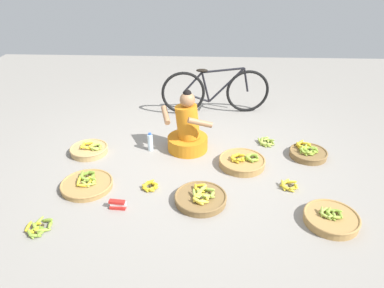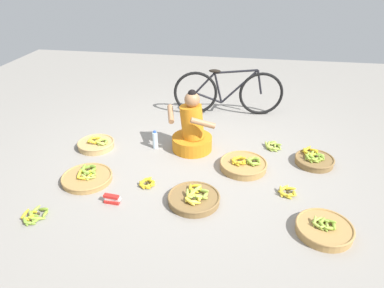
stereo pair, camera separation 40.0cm
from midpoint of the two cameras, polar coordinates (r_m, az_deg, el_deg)
ground_plane at (r=4.34m, az=-2.51°, el=-2.87°), size 10.00×10.00×0.00m
vendor_woman_front at (r=4.48m, az=-3.30°, el=2.02°), size 0.67×0.52×0.82m
bicycle_leaning at (r=5.56m, az=1.76°, el=8.52°), size 1.70×0.25×0.73m
banana_basket_front_center at (r=3.65m, az=-1.73°, el=-8.83°), size 0.54×0.54×0.16m
banana_basket_back_center at (r=3.58m, az=18.70°, el=-11.47°), size 0.52×0.52×0.15m
banana_basket_mid_left at (r=4.09m, az=-19.44°, el=-6.25°), size 0.57×0.57×0.14m
banana_basket_near_vendor at (r=4.24m, az=5.49°, el=-2.94°), size 0.56×0.56×0.16m
banana_basket_back_right at (r=4.59m, az=16.01°, el=-1.45°), size 0.47×0.47×0.15m
banana_basket_front_left at (r=4.74m, az=-18.70°, el=-0.92°), size 0.48×0.48×0.16m
loose_bananas_near_bicycle at (r=3.90m, az=-9.76°, el=-6.86°), size 0.21×0.21×0.09m
loose_bananas_back_left at (r=3.71m, az=-26.60°, el=-12.17°), size 0.26×0.28×0.09m
loose_bananas_mid_right at (r=3.95m, az=12.75°, el=-6.66°), size 0.22×0.23×0.09m
loose_bananas_front_right at (r=4.78m, az=9.60°, el=0.28°), size 0.24×0.25×0.09m
water_bottle at (r=4.58m, az=-9.29°, el=0.23°), size 0.07×0.07×0.25m
packet_carton_stack at (r=3.69m, az=-15.08°, el=-9.56°), size 0.17×0.08×0.09m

